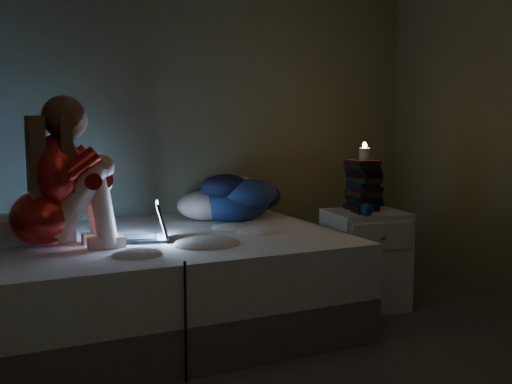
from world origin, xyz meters
TOP-DOWN VIEW (x-y plane):
  - wall_back at (0.00, 1.91)m, footprint 3.60×0.02m
  - bed at (-0.52, 1.10)m, footprint 2.05×1.53m
  - pillow at (-1.24, 1.27)m, footprint 0.47×0.34m
  - woman at (-1.19, 0.94)m, footprint 0.51×0.34m
  - laptop at (-0.69, 1.00)m, footprint 0.37×0.31m
  - clothes_pile at (0.09, 1.45)m, footprint 0.63×0.54m
  - nightstand at (0.82, 0.93)m, footprint 0.54×0.49m
  - book_stack at (0.84, 0.99)m, footprint 0.19×0.25m
  - candle at (0.84, 0.99)m, footprint 0.07×0.07m
  - phone at (0.74, 0.87)m, footprint 0.08×0.14m
  - blue_orb at (0.73, 0.76)m, footprint 0.08×0.08m

SIDE VIEW (x-z plane):
  - bed at x=-0.52m, z-range 0.00..0.56m
  - nightstand at x=0.82m, z-range 0.00..0.64m
  - pillow at x=-1.24m, z-range 0.56..0.70m
  - phone at x=0.74m, z-range 0.64..0.65m
  - laptop at x=-0.69m, z-range 0.56..0.79m
  - blue_orb at x=0.73m, z-range 0.64..0.72m
  - clothes_pile at x=0.09m, z-range 0.56..0.89m
  - book_stack at x=0.84m, z-range 0.64..0.96m
  - woman at x=-1.19m, z-range 0.56..1.37m
  - candle at x=0.84m, z-range 0.96..1.04m
  - wall_back at x=0.00m, z-range 0.00..2.60m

